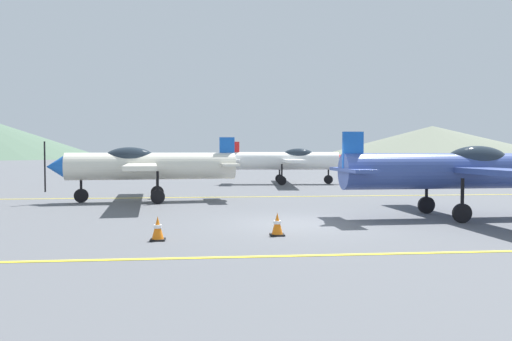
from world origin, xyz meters
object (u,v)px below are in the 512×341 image
(airplane_near, at_px, (459,170))
(traffic_cone_side, at_px, (277,224))
(airplane_far, at_px, (289,160))
(traffic_cone_front, at_px, (158,229))
(airplane_mid, at_px, (145,165))

(airplane_near, height_order, traffic_cone_side, airplane_near)
(airplane_near, relative_size, traffic_cone_side, 15.66)
(traffic_cone_side, bearing_deg, airplane_far, 79.61)
(traffic_cone_front, relative_size, traffic_cone_side, 1.00)
(traffic_cone_front, bearing_deg, airplane_mid, 98.40)
(traffic_cone_side, bearing_deg, airplane_mid, 115.57)
(airplane_far, relative_size, traffic_cone_side, 15.73)
(traffic_cone_front, bearing_deg, airplane_far, 71.85)
(airplane_near, distance_m, airplane_mid, 12.49)
(airplane_near, distance_m, airplane_far, 17.14)
(airplane_mid, height_order, traffic_cone_side, airplane_mid)
(airplane_mid, distance_m, airplane_far, 13.26)
(airplane_far, bearing_deg, traffic_cone_side, -100.39)
(traffic_cone_front, height_order, traffic_cone_side, same)
(airplane_near, bearing_deg, airplane_far, 99.16)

